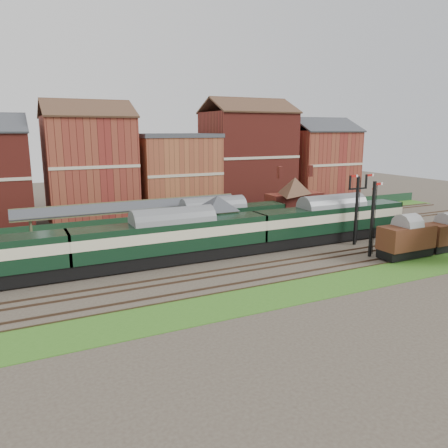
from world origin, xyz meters
name	(u,v)px	position (x,y,z in m)	size (l,w,h in m)	color
ground	(255,252)	(0.00, 0.00, 0.00)	(160.00, 160.00, 0.00)	#473D33
grass_back	(198,224)	(0.00, 16.00, 0.03)	(90.00, 4.50, 0.06)	#2D6619
grass_front	(325,285)	(0.00, -12.00, 0.03)	(90.00, 5.00, 0.06)	#2D6619
fence	(193,217)	(0.00, 18.00, 0.75)	(90.00, 0.12, 1.50)	#193823
platform	(181,233)	(-5.00, 9.75, 0.50)	(55.00, 3.40, 1.00)	#2D2D2D
signal_box	(217,220)	(-3.00, 3.25, 3.19)	(5.40, 5.40, 6.00)	#697855
brick_hut	(277,231)	(5.00, 3.25, 1.20)	(3.20, 2.64, 2.94)	maroon
station_building	(294,197)	(12.00, 9.75, 3.96)	(8.10, 8.10, 5.90)	maroon
canopy	(132,205)	(-11.00, 9.75, 4.58)	(26.00, 3.89, 4.08)	brown
semaphore_bracket	(357,206)	(12.04, -2.50, 4.63)	(3.60, 0.25, 8.18)	black
semaphore_siding	(372,218)	(10.02, -7.00, 4.16)	(1.23, 0.25, 8.00)	black
town_backdrop	(174,170)	(-0.18, 25.00, 7.00)	(69.00, 10.00, 16.00)	maroon
dmu_train	(173,237)	(-9.43, 0.00, 2.67)	(59.80, 3.14, 4.59)	black
platform_railcar	(213,220)	(-2.02, 6.50, 2.52)	(18.79, 2.96, 4.33)	black
goods_van_a	(406,239)	(12.93, -9.00, 2.06)	(5.96, 2.58, 3.62)	black
goods_van_b	(447,234)	(19.22, -9.00, 1.90)	(5.47, 2.37, 3.32)	black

